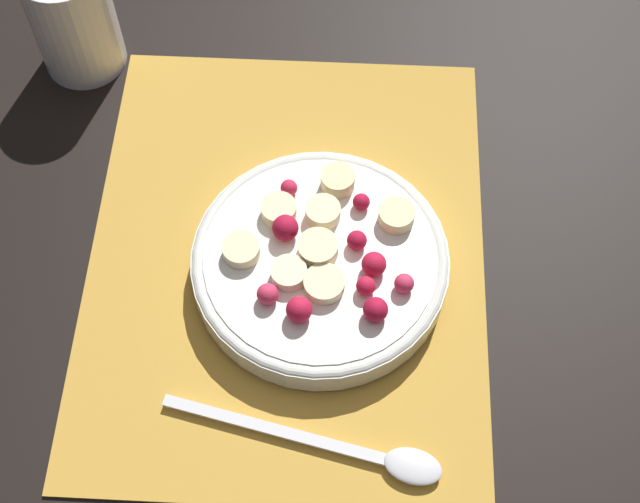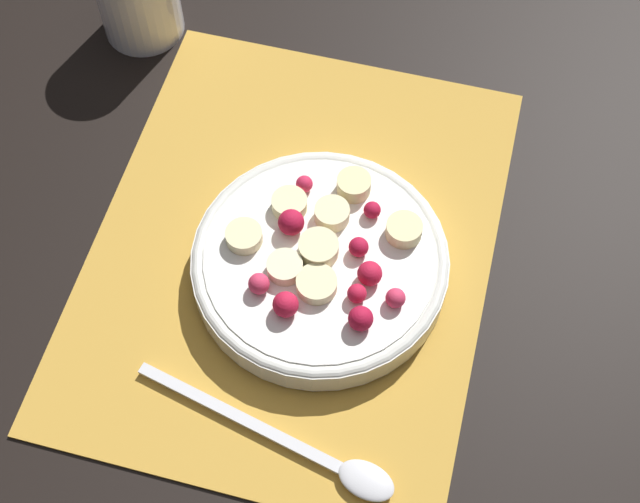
% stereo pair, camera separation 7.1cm
% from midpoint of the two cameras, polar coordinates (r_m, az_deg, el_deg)
% --- Properties ---
extents(ground_plane, '(3.00, 3.00, 0.00)m').
position_cam_midpoint_polar(ground_plane, '(0.76, -4.79, -0.47)').
color(ground_plane, black).
extents(placemat, '(0.43, 0.33, 0.01)m').
position_cam_midpoint_polar(placemat, '(0.76, -4.81, -0.36)').
color(placemat, gold).
rests_on(placemat, ground_plane).
extents(fruit_bowl, '(0.21, 0.21, 0.05)m').
position_cam_midpoint_polar(fruit_bowl, '(0.73, -2.78, -0.89)').
color(fruit_bowl, silver).
rests_on(fruit_bowl, placemat).
extents(spoon, '(0.07, 0.22, 0.01)m').
position_cam_midpoint_polar(spoon, '(0.68, -0.65, -12.97)').
color(spoon, silver).
rests_on(spoon, placemat).
extents(drinking_glass, '(0.08, 0.08, 0.11)m').
position_cam_midpoint_polar(drinking_glass, '(0.88, -17.85, 13.91)').
color(drinking_glass, white).
rests_on(drinking_glass, ground_plane).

